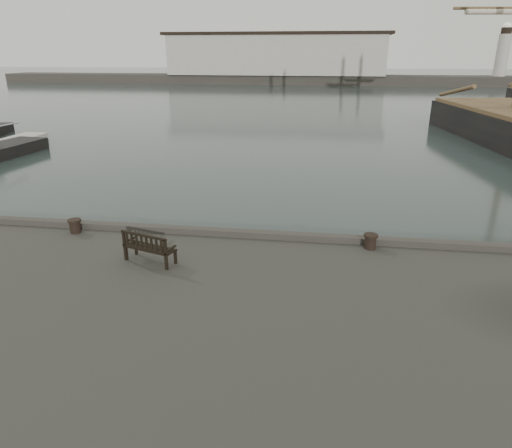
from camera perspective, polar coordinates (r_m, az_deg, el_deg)
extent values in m
plane|color=black|center=(14.34, -5.39, -6.87)|extent=(400.00, 400.00, 0.00)
cube|color=#383530|center=(104.52, 7.00, 17.46)|extent=(140.00, 8.00, 2.00)
cube|color=#B1ADA4|center=(104.92, 2.47, 20.33)|extent=(46.00, 9.00, 8.00)
cube|color=black|center=(104.98, 2.51, 22.68)|extent=(48.00, 9.50, 0.60)
cylinder|color=#B1ADA4|center=(109.98, 28.40, 18.05)|extent=(2.40, 2.40, 8.00)
sphere|color=silver|center=(110.08, 28.91, 20.82)|extent=(1.61, 1.61, 1.61)
cube|color=black|center=(11.93, -13.11, -2.94)|extent=(1.47, 0.88, 0.03)
cube|color=black|center=(11.71, -13.81, -2.35)|extent=(1.34, 0.47, 0.42)
cube|color=black|center=(12.01, -13.04, -3.77)|extent=(1.37, 0.78, 0.38)
cylinder|color=black|center=(14.60, -21.69, -0.23)|extent=(0.51, 0.51, 0.41)
cylinder|color=black|center=(12.86, 14.11, -2.13)|extent=(0.47, 0.47, 0.41)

